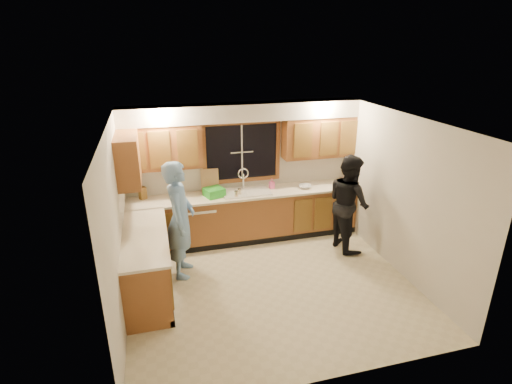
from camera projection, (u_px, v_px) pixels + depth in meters
floor at (271, 285)px, 6.11m from camera, size 4.20×4.20×0.00m
ceiling at (274, 122)px, 5.21m from camera, size 4.20×4.20×0.00m
wall_back at (242, 170)px, 7.37m from camera, size 4.20×0.00×4.20m
wall_left at (117, 227)px, 5.16m from camera, size 0.00×3.80×3.80m
wall_right at (402, 196)px, 6.17m from camera, size 0.00×3.80×3.80m
base_cabinets_back at (246, 217)px, 7.39m from camera, size 4.20×0.60×0.88m
base_cabinets_left at (147, 264)px, 5.83m from camera, size 0.60×1.90×0.88m
countertop_back at (246, 194)px, 7.22m from camera, size 4.20×0.63×0.04m
countertop_left at (145, 236)px, 5.67m from camera, size 0.63×1.90×0.04m
upper_cabinets_left at (161, 147)px, 6.68m from camera, size 1.35×0.33×0.75m
upper_cabinets_right at (319, 137)px, 7.36m from camera, size 1.35×0.33×0.75m
upper_cabinets_return at (128, 160)px, 6.00m from camera, size 0.33×0.90×0.75m
soffit at (243, 112)px, 6.82m from camera, size 4.20×0.35×0.30m
window_frame at (242, 152)px, 7.24m from camera, size 1.44×0.03×1.14m
sink at (246, 195)px, 7.25m from camera, size 0.86×0.52×0.57m
dishwasher at (201, 223)px, 7.19m from camera, size 0.60×0.56×0.82m
stove at (147, 285)px, 5.32m from camera, size 0.58×0.75×0.90m
man at (180, 220)px, 6.10m from camera, size 0.57×0.76×1.87m
woman at (349, 203)px, 6.94m from camera, size 0.71×0.88×1.71m
knife_block at (143, 193)px, 6.90m from camera, size 0.15×0.14×0.21m
cutting_board at (210, 181)px, 7.19m from camera, size 0.33×0.13×0.42m
dish_crate at (214, 192)px, 7.03m from camera, size 0.39×0.38×0.15m
soap_bottle at (272, 184)px, 7.39m from camera, size 0.10×0.10×0.19m
bowl at (305, 187)px, 7.43m from camera, size 0.30×0.30×0.06m
can_left at (236, 194)px, 6.96m from camera, size 0.09×0.09×0.13m
can_right at (239, 192)px, 7.07m from camera, size 0.08×0.08×0.12m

